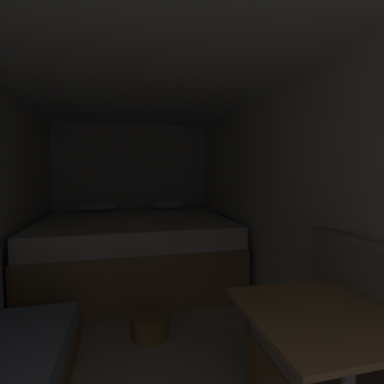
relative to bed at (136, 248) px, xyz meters
name	(u,v)px	position (x,y,z in m)	size (l,w,h in m)	color
ground_plane	(143,345)	(0.00, -1.43, -0.40)	(6.80, 6.80, 0.00)	#B2A893
wall_back	(133,192)	(0.00, 1.00, 0.66)	(2.47, 0.05, 2.12)	silver
wall_right	(284,208)	(1.21, -1.43, 0.66)	(0.05, 4.80, 2.12)	silver
ceiling_slab	(140,67)	(0.00, -1.43, 1.74)	(2.47, 4.80, 0.05)	white
bed	(136,248)	(0.00, 0.00, 0.00)	(2.25, 1.87, 0.95)	tan
dinette_table	(320,334)	(0.73, -2.55, 0.24)	(0.65, 0.69, 0.74)	#9E7247
wicker_basket	(150,325)	(0.06, -1.30, -0.31)	(0.32, 0.32, 0.18)	olive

